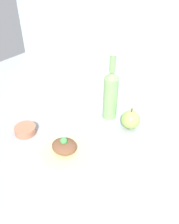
{
  "coord_description": "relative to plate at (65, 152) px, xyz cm",
  "views": [
    {
      "loc": [
        38.76,
        -48.2,
        57.13
      ],
      "look_at": [
        0.67,
        5.62,
        10.23
      ],
      "focal_mm": 35.0,
      "sensor_mm": 36.0,
      "label": 1
    }
  ],
  "objects": [
    {
      "name": "apple",
      "position": [
        11.9,
        26.86,
        2.97
      ],
      "size": [
        7.66,
        7.66,
        9.12
      ],
      "color": "#84B74C",
      "rests_on": "ground_plane"
    },
    {
      "name": "ground_plane",
      "position": [
        -0.08,
        8.61,
        -2.86
      ],
      "size": [
        180.0,
        110.0,
        4.0
      ],
      "primitive_type": "cube",
      "color": "gray"
    },
    {
      "name": "plate",
      "position": [
        0.0,
        0.0,
        0.0
      ],
      "size": [
        27.18,
        27.18,
        1.63
      ],
      "color": "white",
      "rests_on": "ground_plane"
    },
    {
      "name": "dipping_bowl",
      "position": [
        -20.18,
        -0.25,
        0.6
      ],
      "size": [
        8.43,
        8.43,
        2.92
      ],
      "color": "#996047",
      "rests_on": "ground_plane"
    },
    {
      "name": "cider_bottle",
      "position": [
        1.17,
        28.46,
        10.67
      ],
      "size": [
        6.02,
        6.02,
        29.22
      ],
      "color": "#729E5B",
      "rests_on": "ground_plane"
    },
    {
      "name": "plated_food",
      "position": [
        0.0,
        0.0,
        2.2
      ],
      "size": [
        18.27,
        18.27,
        6.11
      ],
      "color": "#D6BC7F",
      "rests_on": "plate"
    },
    {
      "name": "wall_backsplash",
      "position": [
        -0.08,
        62.11,
        39.14
      ],
      "size": [
        180.0,
        3.0,
        80.0
      ],
      "color": "#9EBCCC",
      "rests_on": "ground_plane"
    }
  ]
}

